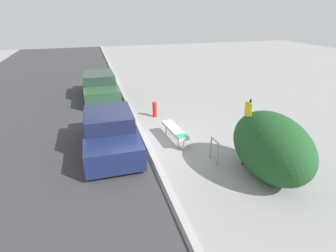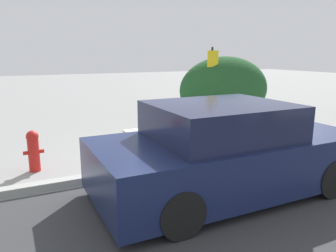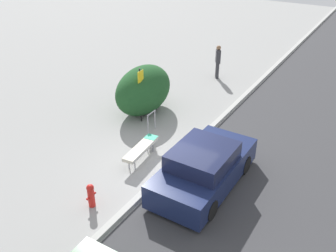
% 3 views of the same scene
% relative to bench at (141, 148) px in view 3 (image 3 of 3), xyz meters
% --- Properties ---
extents(ground_plane, '(60.00, 60.00, 0.00)m').
position_rel_bench_xyz_m(ground_plane, '(0.05, -1.13, -0.47)').
color(ground_plane, gray).
extents(road_strip, '(60.00, 10.00, 0.01)m').
position_rel_bench_xyz_m(road_strip, '(0.05, -6.28, -0.46)').
color(road_strip, '#38383A').
rests_on(road_strip, ground_plane).
extents(curb, '(60.00, 0.20, 0.13)m').
position_rel_bench_xyz_m(curb, '(0.05, -1.13, -0.40)').
color(curb, '#A8A8A3').
rests_on(curb, ground_plane).
extents(bench, '(1.82, 0.58, 0.54)m').
position_rel_bench_xyz_m(bench, '(0.00, 0.00, 0.00)').
color(bench, gray).
rests_on(bench, ground_plane).
extents(bike_rack, '(0.55, 0.06, 0.83)m').
position_rel_bench_xyz_m(bike_rack, '(1.83, 0.81, 0.04)').
color(bike_rack, '#99999E').
rests_on(bike_rack, ground_plane).
extents(sign_post, '(0.36, 0.08, 2.30)m').
position_rel_bench_xyz_m(sign_post, '(2.32, 1.62, 0.92)').
color(sign_post, black).
rests_on(sign_post, ground_plane).
extents(fire_hydrant, '(0.36, 0.22, 0.77)m').
position_rel_bench_xyz_m(fire_hydrant, '(-2.70, -0.14, -0.06)').
color(fire_hydrant, red).
rests_on(fire_hydrant, ground_plane).
extents(shrub_hedge, '(3.05, 1.83, 2.04)m').
position_rel_bench_xyz_m(shrub_hedge, '(3.08, 2.02, 0.55)').
color(shrub_hedge, '#1E4C23').
rests_on(shrub_hedge, ground_plane).
extents(pedestrian, '(0.45, 0.39, 1.73)m').
position_rel_bench_xyz_m(pedestrian, '(8.28, 1.00, 0.46)').
color(pedestrian, '#333338').
rests_on(pedestrian, ground_plane).
extents(parked_car_near, '(4.12, 1.91, 1.41)m').
position_rel_bench_xyz_m(parked_car_near, '(-0.12, -2.45, 0.18)').
color(parked_car_near, black).
rests_on(parked_car_near, ground_plane).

